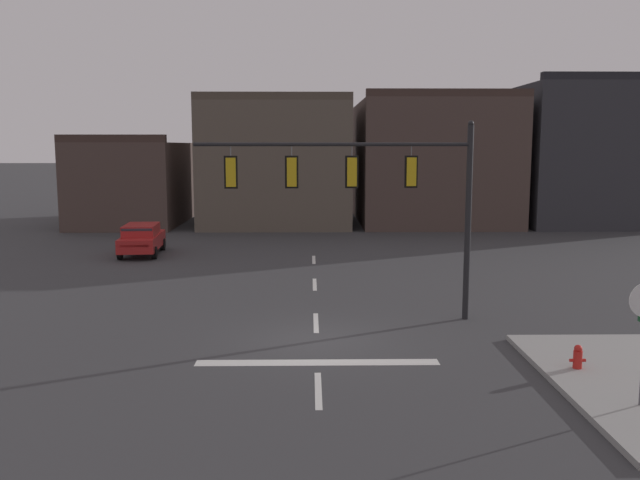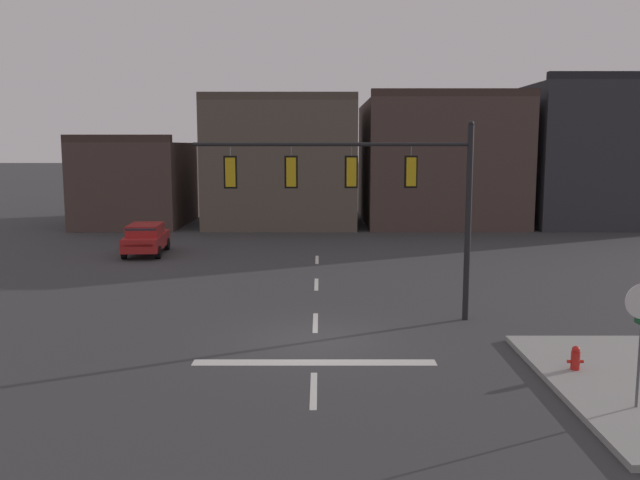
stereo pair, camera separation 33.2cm
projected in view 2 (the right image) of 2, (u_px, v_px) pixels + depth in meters
name	position (u px, v px, depth m)	size (l,w,h in m)	color
ground_plane	(315.00, 341.00, 19.59)	(400.00, 400.00, 0.00)	#353538
stop_bar_paint	(314.00, 362.00, 17.60)	(6.40, 0.50, 0.01)	silver
lane_centreline	(315.00, 323.00, 21.57)	(0.16, 26.40, 0.01)	silver
signal_mast_near_side	(371.00, 184.00, 21.20)	(8.79, 0.67, 6.44)	black
car_lot_nearside	(146.00, 238.00, 34.98)	(2.17, 4.55, 1.61)	#A81E1E
fire_hydrant	(575.00, 362.00, 16.60)	(0.40, 0.30, 0.75)	red
building_row	(398.00, 164.00, 49.24)	(40.80, 13.82, 10.34)	#473833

